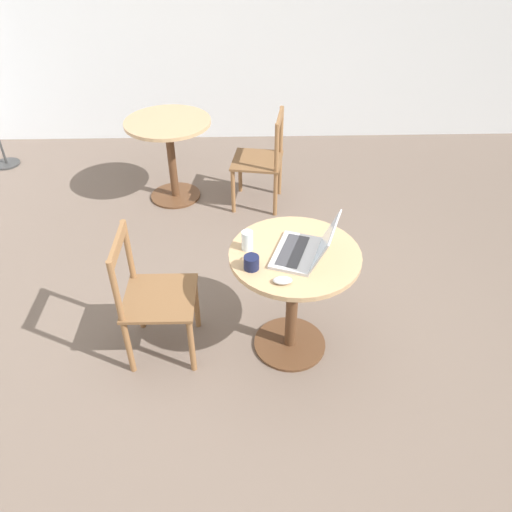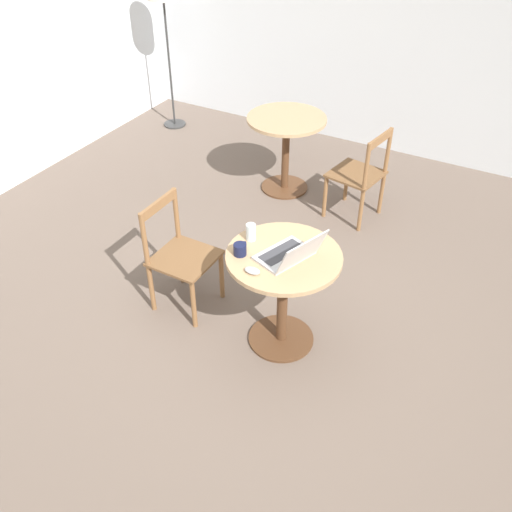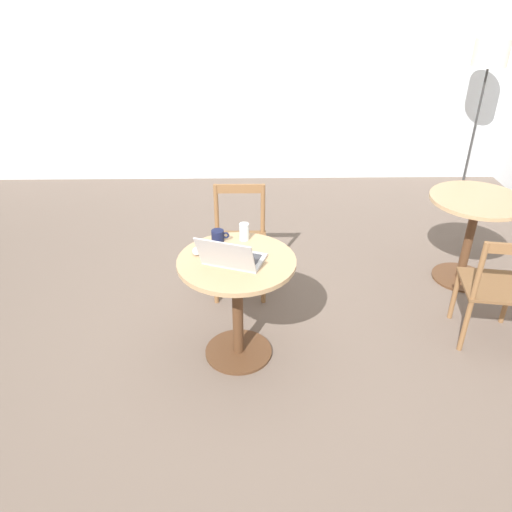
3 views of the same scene
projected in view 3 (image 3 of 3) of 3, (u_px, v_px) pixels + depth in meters
The scene contains 11 objects.
ground_plane at pixel (236, 345), 3.50m from camera, with size 16.00×16.00×0.00m, color #66564C.
wall_back at pixel (238, 64), 5.62m from camera, with size 9.40×0.06×2.70m.
cafe_table_near at pixel (237, 286), 3.16m from camera, with size 0.74×0.74×0.74m.
cafe_table_mid at pixel (473, 220), 3.98m from camera, with size 0.74×0.74×0.74m.
chair_near_back at pixel (240, 241), 3.94m from camera, with size 0.42×0.42×0.85m.
chair_mid_front at pixel (496, 289), 3.35m from camera, with size 0.48×0.48×0.85m.
floor_lamp at pixel (490, 60), 5.10m from camera, with size 0.35×0.35×1.69m.
laptop at pixel (232, 257), 2.99m from camera, with size 0.43×0.41×0.23m.
mouse at pixel (197, 251), 3.13m from camera, with size 0.06×0.10×0.03m.
mug at pixel (218, 236), 3.25m from camera, with size 0.12×0.08×0.08m.
drinking_glass at pixel (244, 232), 3.26m from camera, with size 0.06×0.06×0.11m.
Camera 3 is at (0.09, -2.72, 2.30)m, focal length 35.00 mm.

